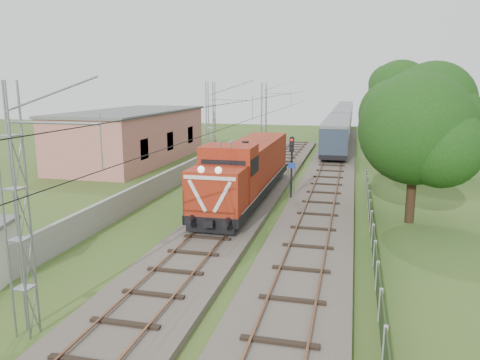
# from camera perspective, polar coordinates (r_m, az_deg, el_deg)

# --- Properties ---
(ground) EXTENTS (140.00, 140.00, 0.00)m
(ground) POSITION_cam_1_polar(r_m,az_deg,el_deg) (22.31, -5.19, -9.08)
(ground) COLOR #335921
(ground) RESTS_ON ground
(track_main) EXTENTS (4.20, 70.00, 0.45)m
(track_main) POSITION_cam_1_polar(r_m,az_deg,el_deg) (28.63, -0.68, -3.92)
(track_main) COLOR #6B6054
(track_main) RESTS_ON ground
(track_side) EXTENTS (4.20, 80.00, 0.45)m
(track_side) POSITION_cam_1_polar(r_m,az_deg,el_deg) (40.49, 10.81, 0.52)
(track_side) COLOR #6B6054
(track_side) RESTS_ON ground
(catenary) EXTENTS (3.31, 70.00, 8.00)m
(catenary) POSITION_cam_1_polar(r_m,az_deg,el_deg) (33.40, -3.48, 5.08)
(catenary) COLOR gray
(catenary) RESTS_ON ground
(boundary_wall) EXTENTS (0.25, 40.00, 1.50)m
(boundary_wall) POSITION_cam_1_polar(r_m,az_deg,el_deg) (35.13, -8.96, -0.17)
(boundary_wall) COLOR #9E9E99
(boundary_wall) RESTS_ON ground
(station_building) EXTENTS (8.40, 20.40, 5.22)m
(station_building) POSITION_cam_1_polar(r_m,az_deg,el_deg) (49.14, -12.86, 5.28)
(station_building) COLOR #C36D69
(station_building) RESTS_ON ground
(fence) EXTENTS (0.12, 32.00, 1.20)m
(fence) POSITION_cam_1_polar(r_m,az_deg,el_deg) (23.88, 15.88, -6.56)
(fence) COLOR black
(fence) RESTS_ON ground
(locomotive) EXTENTS (3.00, 17.11, 4.35)m
(locomotive) POSITION_cam_1_polar(r_m,az_deg,el_deg) (31.37, 0.85, 1.32)
(locomotive) COLOR black
(locomotive) RESTS_ON ground
(coach_rake) EXTENTS (2.83, 63.11, 3.27)m
(coach_rake) POSITION_cam_1_polar(r_m,az_deg,el_deg) (77.02, 12.37, 7.35)
(coach_rake) COLOR black
(coach_rake) RESTS_ON ground
(signal_post) EXTENTS (0.49, 0.38, 4.46)m
(signal_post) POSITION_cam_1_polar(r_m,az_deg,el_deg) (31.37, 6.31, 2.78)
(signal_post) COLOR black
(signal_post) RESTS_ON ground
(tree_a) EXTENTS (6.63, 6.31, 8.59)m
(tree_a) POSITION_cam_1_polar(r_m,az_deg,el_deg) (27.93, 20.82, 5.74)
(tree_a) COLOR #3D2B19
(tree_a) RESTS_ON ground
(tree_b) EXTENTS (7.56, 7.20, 9.80)m
(tree_b) POSITION_cam_1_polar(r_m,az_deg,el_deg) (44.07, 22.56, 8.52)
(tree_b) COLOR #3D2B19
(tree_b) RESTS_ON ground
(tree_c) EXTENTS (6.49, 6.18, 8.41)m
(tree_c) POSITION_cam_1_polar(r_m,az_deg,el_deg) (42.27, 20.66, 7.38)
(tree_c) COLOR #3D2B19
(tree_c) RESTS_ON ground
(tree_d) EXTENTS (8.40, 8.00, 10.89)m
(tree_d) POSITION_cam_1_polar(r_m,az_deg,el_deg) (65.21, 19.00, 10.13)
(tree_d) COLOR #3D2B19
(tree_d) RESTS_ON ground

